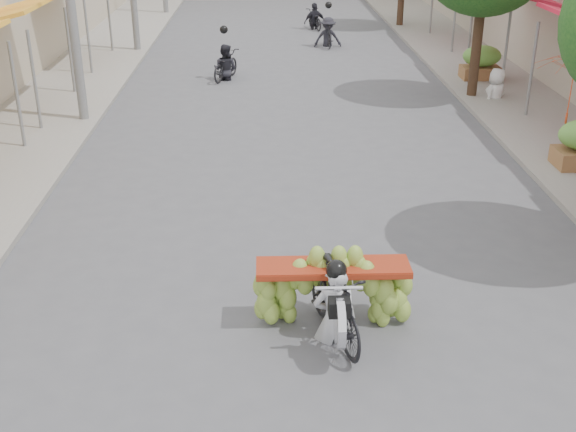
# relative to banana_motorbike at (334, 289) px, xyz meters

# --- Properties ---
(ground) EXTENTS (120.00, 120.00, 0.00)m
(ground) POSITION_rel_banana_motorbike_xyz_m (-0.24, -1.96, -0.68)
(ground) COLOR #525256
(ground) RESTS_ON ground
(sidewalk_left) EXTENTS (4.00, 60.00, 0.12)m
(sidewalk_left) POSITION_rel_banana_motorbike_xyz_m (-7.24, 13.04, -0.62)
(sidewalk_left) COLOR gray
(sidewalk_left) RESTS_ON ground
(sidewalk_right) EXTENTS (4.00, 60.00, 0.12)m
(sidewalk_right) POSITION_rel_banana_motorbike_xyz_m (6.76, 13.04, -0.62)
(sidewalk_right) COLOR gray
(sidewalk_right) RESTS_ON ground
(produce_crate_far) EXTENTS (1.20, 0.88, 1.16)m
(produce_crate_far) POSITION_rel_banana_motorbike_xyz_m (5.96, 14.04, 0.03)
(produce_crate_far) COLOR brown
(produce_crate_far) RESTS_ON ground
(banana_motorbike) EXTENTS (2.20, 1.95, 2.02)m
(banana_motorbike) POSITION_rel_banana_motorbike_xyz_m (0.00, 0.00, 0.00)
(banana_motorbike) COLOR black
(banana_motorbike) RESTS_ON ground
(pedestrian) EXTENTS (0.95, 0.91, 1.68)m
(pedestrian) POSITION_rel_banana_motorbike_xyz_m (5.78, 11.75, 0.27)
(pedestrian) COLOR silver
(pedestrian) RESTS_ON ground
(bg_motorbike_a) EXTENTS (1.14, 1.73, 1.95)m
(bg_motorbike_a) POSITION_rel_banana_motorbike_xyz_m (-2.14, 14.70, 0.06)
(bg_motorbike_a) COLOR black
(bg_motorbike_a) RESTS_ON ground
(bg_motorbike_b) EXTENTS (1.08, 1.71, 1.95)m
(bg_motorbike_b) POSITION_rel_banana_motorbike_xyz_m (1.61, 19.86, 0.16)
(bg_motorbike_b) COLOR black
(bg_motorbike_b) RESTS_ON ground
(bg_motorbike_c) EXTENTS (1.07, 1.59, 1.95)m
(bg_motorbike_c) POSITION_rel_banana_motorbike_xyz_m (1.36, 23.73, 0.13)
(bg_motorbike_c) COLOR black
(bg_motorbike_c) RESTS_ON ground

